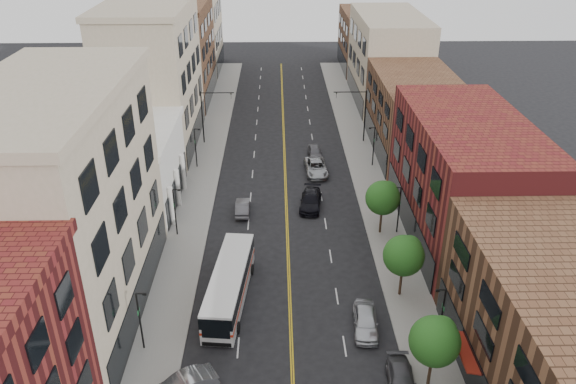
{
  "coord_description": "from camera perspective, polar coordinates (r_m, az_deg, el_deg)",
  "views": [
    {
      "loc": [
        -0.91,
        -23.91,
        29.78
      ],
      "look_at": [
        0.06,
        23.58,
        5.0
      ],
      "focal_mm": 35.0,
      "sensor_mm": 36.0,
      "label": 1
    }
  ],
  "objects": [
    {
      "name": "car_lane_a",
      "position": [
        60.97,
        2.33,
        -0.87
      ],
      "size": [
        2.9,
        5.65,
        1.57
      ],
      "primitive_type": "imported",
      "rotation": [
        0.0,
        0.0,
        -0.13
      ],
      "color": "black",
      "rests_on": "ground"
    },
    {
      "name": "car_lane_behind",
      "position": [
        60.01,
        -4.64,
        -1.55
      ],
      "size": [
        1.5,
        4.16,
        1.36
      ],
      "primitive_type": "imported",
      "rotation": [
        0.0,
        0.0,
        3.16
      ],
      "color": "#505055",
      "rests_on": "ground"
    },
    {
      "name": "car_parked_far",
      "position": [
        45.0,
        7.89,
        -12.85
      ],
      "size": [
        2.28,
        4.86,
        1.61
      ],
      "primitive_type": "imported",
      "rotation": [
        0.0,
        0.0,
        -0.08
      ],
      "color": "#B8BAC0",
      "rests_on": "ground"
    },
    {
      "name": "bldg_r_mid",
      "position": [
        56.4,
        17.47,
        1.26
      ],
      "size": [
        10.0,
        22.0,
        12.0
      ],
      "primitive_type": "cube",
      "color": "maroon",
      "rests_on": "ground"
    },
    {
      "name": "bldg_l_far_a",
      "position": [
        76.56,
        -13.51,
        11.06
      ],
      "size": [
        10.0,
        20.0,
        18.0
      ],
      "primitive_type": "cube",
      "color": "tan",
      "rests_on": "ground"
    },
    {
      "name": "lamp_l_1",
      "position": [
        42.87,
        -14.78,
        -12.26
      ],
      "size": [
        0.81,
        0.55,
        5.05
      ],
      "color": "black",
      "rests_on": "sidewalk_left"
    },
    {
      "name": "signal_mast_right",
      "position": [
        76.99,
        7.32,
        8.27
      ],
      "size": [
        4.49,
        0.18,
        7.2
      ],
      "color": "black",
      "rests_on": "sidewalk_right"
    },
    {
      "name": "tree_r_2",
      "position": [
        46.97,
        11.77,
        -6.21
      ],
      "size": [
        3.4,
        3.4,
        5.59
      ],
      "color": "black",
      "rests_on": "sidewalk_right"
    },
    {
      "name": "signal_mast_left",
      "position": [
        76.75,
        -8.19,
        8.15
      ],
      "size": [
        4.49,
        0.18,
        7.2
      ],
      "color": "black",
      "rests_on": "sidewalk_left"
    },
    {
      "name": "bldg_r_far_c",
      "position": [
        113.97,
        8.18,
        14.99
      ],
      "size": [
        10.0,
        18.0,
        11.0
      ],
      "primitive_type": "cube",
      "color": "brown",
      "rests_on": "ground"
    },
    {
      "name": "bldg_l_white",
      "position": [
        62.76,
        -15.92,
        2.18
      ],
      "size": [
        10.0,
        14.0,
        8.0
      ],
      "primitive_type": "cube",
      "color": "silver",
      "rests_on": "ground"
    },
    {
      "name": "bldg_r_far_a",
      "position": [
        75.39,
        12.76,
        7.67
      ],
      "size": [
        10.0,
        20.0,
        10.0
      ],
      "primitive_type": "cube",
      "color": "brown",
      "rests_on": "ground"
    },
    {
      "name": "lamp_r_1",
      "position": [
        43.33,
        15.33,
        -11.85
      ],
      "size": [
        0.81,
        0.55,
        5.05
      ],
      "color": "black",
      "rests_on": "sidewalk_right"
    },
    {
      "name": "car_lane_b",
      "position": [
        68.62,
        2.88,
        2.52
      ],
      "size": [
        2.93,
        5.79,
        1.57
      ],
      "primitive_type": "imported",
      "rotation": [
        0.0,
        0.0,
        0.06
      ],
      "color": "#989BA0",
      "rests_on": "ground"
    },
    {
      "name": "bldg_l_tanoffice",
      "position": [
        45.31,
        -21.83,
        -1.9
      ],
      "size": [
        10.0,
        22.0,
        18.0
      ],
      "primitive_type": "cube",
      "color": "tan",
      "rests_on": "ground"
    },
    {
      "name": "tree_r_3",
      "position": [
        55.37,
        9.69,
        -0.47
      ],
      "size": [
        3.4,
        3.4,
        5.59
      ],
      "color": "black",
      "rests_on": "sidewalk_right"
    },
    {
      "name": "lamp_l_3",
      "position": [
        70.03,
        -9.35,
        4.66
      ],
      "size": [
        0.81,
        0.55,
        5.05
      ],
      "color": "black",
      "rests_on": "sidewalk_left"
    },
    {
      "name": "car_parked_mid",
      "position": [
        41.1,
        11.44,
        -18.28
      ],
      "size": [
        2.08,
        4.61,
        1.31
      ],
      "primitive_type": "imported",
      "rotation": [
        0.0,
        0.0,
        -0.05
      ],
      "color": "#46464B",
      "rests_on": "ground"
    },
    {
      "name": "bldg_l_far_c",
      "position": [
        112.83,
        -9.78,
        17.08
      ],
      "size": [
        10.0,
        16.0,
        20.0
      ],
      "primitive_type": "cube",
      "color": "tan",
      "rests_on": "ground"
    },
    {
      "name": "lamp_r_2",
      "position": [
        56.17,
        11.18,
        -1.53
      ],
      "size": [
        0.81,
        0.55,
        5.05
      ],
      "color": "black",
      "rests_on": "sidewalk_right"
    },
    {
      "name": "bldg_r_far_b",
      "position": [
        94.46,
        10.07,
        13.19
      ],
      "size": [
        10.0,
        22.0,
        14.0
      ],
      "primitive_type": "cube",
      "color": "tan",
      "rests_on": "ground"
    },
    {
      "name": "sidewalk_left",
      "position": [
        66.6,
        -8.89,
        0.71
      ],
      "size": [
        4.0,
        110.0,
        0.15
      ],
      "primitive_type": "cube",
      "color": "gray",
      "rests_on": "ground"
    },
    {
      "name": "sidewalk_right",
      "position": [
        66.87,
        8.35,
        0.87
      ],
      "size": [
        4.0,
        110.0,
        0.15
      ],
      "primitive_type": "cube",
      "color": "gray",
      "rests_on": "ground"
    },
    {
      "name": "city_bus",
      "position": [
        47.05,
        -5.97,
        -9.22
      ],
      "size": [
        3.71,
        11.79,
        2.98
      ],
      "rotation": [
        0.0,
        0.0,
        -0.1
      ],
      "color": "silver",
      "rests_on": "ground"
    },
    {
      "name": "lamp_l_2",
      "position": [
        55.81,
        -11.39,
        -1.75
      ],
      "size": [
        0.81,
        0.55,
        5.05
      ],
      "color": "black",
      "rests_on": "sidewalk_left"
    },
    {
      "name": "car_lane_c",
      "position": [
        73.15,
        2.73,
        4.09
      ],
      "size": [
        1.87,
        4.18,
        1.39
      ],
      "primitive_type": "imported",
      "rotation": [
        0.0,
        0.0,
        0.06
      ],
      "color": "#55555B",
      "rests_on": "ground"
    },
    {
      "name": "tree_r_1",
      "position": [
        39.33,
        14.79,
        -14.29
      ],
      "size": [
        3.4,
        3.4,
        5.59
      ],
      "color": "black",
      "rests_on": "sidewalk_right"
    },
    {
      "name": "bldg_l_far_b",
      "position": [
        95.93,
        -11.1,
        13.63
      ],
      "size": [
        10.0,
        20.0,
        15.0
      ],
      "primitive_type": "cube",
      "color": "brown",
      "rests_on": "ground"
    },
    {
      "name": "lamp_r_3",
      "position": [
        70.31,
        8.67,
        4.81
      ],
      "size": [
        0.81,
        0.55,
        5.05
      ],
      "color": "black",
      "rests_on": "sidewalk_right"
    }
  ]
}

